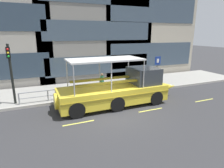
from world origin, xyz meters
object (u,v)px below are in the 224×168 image
duck_tour_boat (120,90)px  pedestrian_mid_left (102,80)px  pedestrian_near_bow (129,75)px  parking_sign (157,66)px  traffic_light_pole (11,69)px

duck_tour_boat → pedestrian_mid_left: 2.95m
pedestrian_near_bow → duck_tour_boat: bearing=-125.5°
duck_tour_boat → parking_sign: bearing=28.1°
duck_tour_boat → pedestrian_near_bow: bearing=54.5°
parking_sign → pedestrian_mid_left: parking_sign is taller
parking_sign → pedestrian_mid_left: bearing=177.4°
pedestrian_mid_left → pedestrian_near_bow: bearing=13.4°
parking_sign → pedestrian_mid_left: 5.40m
parking_sign → pedestrian_mid_left: (-5.32, 0.24, -0.91)m
pedestrian_near_bow → pedestrian_mid_left: 2.94m
traffic_light_pole → pedestrian_near_bow: 9.60m
parking_sign → duck_tour_boat: bearing=-151.9°
traffic_light_pole → pedestrian_near_bow: bearing=7.2°
pedestrian_mid_left → parking_sign: bearing=-2.6°
parking_sign → pedestrian_near_bow: size_ratio=1.64×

